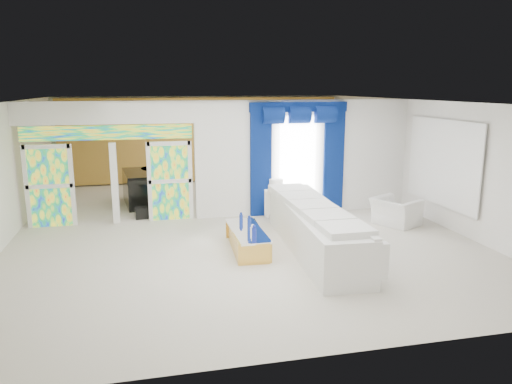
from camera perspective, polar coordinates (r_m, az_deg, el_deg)
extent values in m
plane|color=#B7AF9E|center=(11.91, -2.70, -4.04)|extent=(12.00, 12.00, 0.00)
cube|color=white|center=(13.07, 5.79, 4.10)|extent=(5.70, 0.18, 3.00)
cube|color=white|center=(12.30, -17.03, 8.86)|extent=(4.30, 0.18, 0.55)
cube|color=#994C3F|center=(12.69, -22.97, 0.64)|extent=(0.95, 0.04, 2.00)
cube|color=#994C3F|center=(12.49, -10.01, 1.27)|extent=(0.95, 0.04, 2.00)
cube|color=#994C3F|center=(12.33, -16.89, 6.66)|extent=(4.00, 0.05, 0.35)
cube|color=white|center=(12.90, 4.87, 3.79)|extent=(1.00, 0.02, 2.30)
cube|color=#031547|center=(12.62, 0.57, 3.41)|extent=(0.55, 0.10, 2.80)
cube|color=#031547|center=(13.22, 9.05, 3.67)|extent=(0.55, 0.10, 2.80)
cube|color=#031547|center=(12.75, 5.03, 9.88)|extent=(2.60, 0.12, 0.25)
cube|color=white|center=(12.51, 21.02, 3.21)|extent=(0.04, 2.70, 1.90)
cube|color=gold|center=(17.37, -6.22, 6.12)|extent=(9.70, 0.12, 2.90)
cube|color=silver|center=(10.21, 6.75, -4.35)|extent=(1.25, 4.63, 0.87)
cube|color=gold|center=(10.21, -1.04, -5.63)|extent=(0.72, 1.89, 0.41)
cube|color=silver|center=(12.92, 3.63, -1.83)|extent=(1.23, 0.50, 0.40)
cylinder|color=white|center=(12.73, 2.37, 0.23)|extent=(0.36, 0.36, 0.58)
imported|color=silver|center=(12.45, 16.04, -2.22)|extent=(1.26, 1.32, 0.66)
cube|color=black|center=(14.47, -12.23, 0.54)|extent=(1.63, 2.02, 0.94)
cube|color=black|center=(12.98, -12.06, -2.27)|extent=(0.90, 0.44, 0.29)
cube|color=#A07250|center=(14.00, -23.14, -0.95)|extent=(0.59, 0.55, 0.76)
sphere|color=gold|center=(14.68, -14.21, 9.20)|extent=(0.60, 0.60, 0.60)
cylinder|color=#162699|center=(9.56, -0.23, -4.87)|extent=(0.09, 0.09, 0.23)
cylinder|color=navy|center=(10.11, -0.79, -3.79)|extent=(0.08, 0.08, 0.27)
cylinder|color=white|center=(9.91, -0.39, -4.54)|extent=(0.10, 0.10, 0.13)
cylinder|color=navy|center=(10.71, -1.75, -3.12)|extent=(0.08, 0.08, 0.18)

